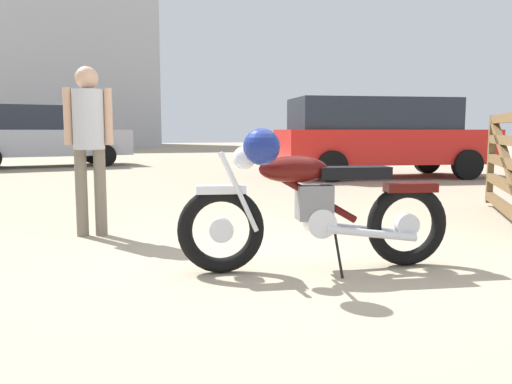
{
  "coord_description": "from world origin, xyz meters",
  "views": [
    {
      "loc": [
        -1.56,
        -3.74,
        1.05
      ],
      "look_at": [
        -0.02,
        0.88,
        0.48
      ],
      "focal_mm": 37.02,
      "sensor_mm": 36.0,
      "label": 1
    }
  ],
  "objects": [
    {
      "name": "industrial_building",
      "position": [
        -4.88,
        34.18,
        5.41
      ],
      "size": [
        17.38,
        11.37,
        10.8
      ],
      "rotation": [
        0.0,
        0.0,
        -0.04
      ],
      "color": "#B2B2B7",
      "rests_on": "ground_plane"
    },
    {
      "name": "silver_sedan_mid",
      "position": [
        -2.62,
        12.71,
        0.94
      ],
      "size": [
        4.94,
        2.58,
        1.74
      ],
      "rotation": [
        0.0,
        0.0,
        0.18
      ],
      "color": "black",
      "rests_on": "ground_plane"
    },
    {
      "name": "vintage_motorcycle",
      "position": [
        0.05,
        -0.19,
        0.49
      ],
      "size": [
        2.07,
        0.73,
        1.07
      ],
      "rotation": [
        0.0,
        0.0,
        2.97
      ],
      "color": "black",
      "rests_on": "ground_plane"
    },
    {
      "name": "ground_plane",
      "position": [
        0.0,
        0.0,
        0.0
      ],
      "size": [
        80.0,
        80.0,
        0.0
      ],
      "primitive_type": "plane",
      "color": "gray"
    },
    {
      "name": "bystander",
      "position": [
        -1.47,
        1.7,
        1.02
      ],
      "size": [
        0.46,
        0.3,
        1.66
      ],
      "rotation": [
        0.0,
        0.0,
        1.44
      ],
      "color": "#706656",
      "rests_on": "ground_plane"
    },
    {
      "name": "dark_sedan_left",
      "position": [
        4.79,
        6.56,
        0.94
      ],
      "size": [
        4.91,
        2.5,
        1.74
      ],
      "rotation": [
        0.0,
        0.0,
        -0.15
      ],
      "color": "black",
      "rests_on": "ground_plane"
    }
  ]
}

